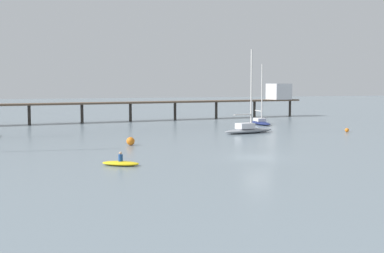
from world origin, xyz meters
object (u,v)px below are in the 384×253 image
object	(u,v)px
sailboat_gray	(248,128)
sailboat_navy	(261,121)
pier	(189,99)
mooring_buoy_far	(131,141)
mooring_buoy_inner	(347,130)
dinghy_yellow	(121,163)

from	to	relation	value
sailboat_gray	sailboat_navy	size ratio (longest dim) A/B	1.14
pier	mooring_buoy_far	size ratio (longest dim) A/B	80.05
sailboat_gray	sailboat_navy	xyz separation A→B (m)	(8.62, 12.97, -0.09)
sailboat_gray	mooring_buoy_far	xyz separation A→B (m)	(-18.23, -8.43, -0.21)
sailboat_gray	sailboat_navy	distance (m)	15.58
mooring_buoy_inner	dinghy_yellow	bearing A→B (deg)	-152.48
pier	mooring_buoy_far	world-z (taller)	pier
mooring_buoy_far	mooring_buoy_inner	world-z (taller)	mooring_buoy_far
dinghy_yellow	mooring_buoy_far	bearing A→B (deg)	73.36
sailboat_gray	dinghy_yellow	world-z (taller)	sailboat_gray
pier	mooring_buoy_far	xyz separation A→B (m)	(-20.03, -37.38, -3.40)
sailboat_navy	mooring_buoy_far	bearing A→B (deg)	-141.44
sailboat_gray	sailboat_navy	world-z (taller)	sailboat_gray
pier	dinghy_yellow	size ratio (longest dim) A/B	20.97
sailboat_navy	mooring_buoy_inner	size ratio (longest dim) A/B	17.39
sailboat_gray	sailboat_navy	bearing A→B (deg)	56.39
dinghy_yellow	mooring_buoy_far	size ratio (longest dim) A/B	3.82
dinghy_yellow	mooring_buoy_far	xyz separation A→B (m)	(4.05, 13.56, 0.25)
sailboat_navy	mooring_buoy_far	xyz separation A→B (m)	(-26.85, -21.40, -0.13)
mooring_buoy_far	sailboat_navy	bearing A→B (deg)	38.56
pier	mooring_buoy_inner	size ratio (longest dim) A/B	126.75
mooring_buoy_far	mooring_buoy_inner	xyz separation A→B (m)	(31.67, 5.05, -0.17)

